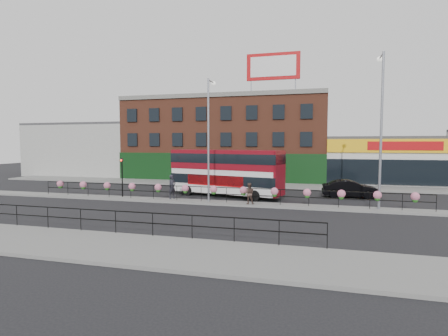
% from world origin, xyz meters
% --- Properties ---
extents(ground, '(120.00, 120.00, 0.00)m').
position_xyz_m(ground, '(0.00, 0.00, 0.00)').
color(ground, black).
rests_on(ground, ground).
extents(south_pavement, '(60.00, 4.00, 0.15)m').
position_xyz_m(south_pavement, '(0.00, -12.00, 0.07)').
color(south_pavement, slate).
rests_on(south_pavement, ground).
extents(north_pavement, '(60.00, 4.00, 0.15)m').
position_xyz_m(north_pavement, '(0.00, 12.00, 0.07)').
color(north_pavement, slate).
rests_on(north_pavement, ground).
extents(median, '(60.00, 1.60, 0.15)m').
position_xyz_m(median, '(0.00, 0.00, 0.07)').
color(median, slate).
rests_on(median, ground).
extents(yellow_line_inner, '(60.00, 0.10, 0.01)m').
position_xyz_m(yellow_line_inner, '(0.00, -9.70, 0.01)').
color(yellow_line_inner, gold).
rests_on(yellow_line_inner, ground).
extents(yellow_line_outer, '(60.00, 0.10, 0.01)m').
position_xyz_m(yellow_line_outer, '(0.00, -9.88, 0.01)').
color(yellow_line_outer, gold).
rests_on(yellow_line_outer, ground).
extents(brick_building, '(25.00, 12.21, 10.30)m').
position_xyz_m(brick_building, '(-4.00, 19.96, 5.13)').
color(brick_building, brown).
rests_on(brick_building, ground).
extents(supermarket, '(15.00, 12.25, 5.30)m').
position_xyz_m(supermarket, '(16.00, 19.90, 2.65)').
color(supermarket, silver).
rests_on(supermarket, ground).
extents(warehouse_west, '(15.50, 12.00, 7.30)m').
position_xyz_m(warehouse_west, '(-24.25, 20.00, 3.65)').
color(warehouse_west, '#9F9F9A').
rests_on(warehouse_west, ground).
extents(billboard, '(6.00, 0.29, 4.40)m').
position_xyz_m(billboard, '(2.50, 14.99, 13.18)').
color(billboard, '#AB0A0D').
rests_on(billboard, brick_building).
extents(median_railing, '(30.04, 0.56, 1.23)m').
position_xyz_m(median_railing, '(-0.00, 0.00, 1.05)').
color(median_railing, black).
rests_on(median_railing, median).
extents(south_railing, '(20.04, 0.05, 1.12)m').
position_xyz_m(south_railing, '(-2.00, -10.10, 0.96)').
color(south_railing, black).
rests_on(south_railing, south_pavement).
extents(double_decker_bus, '(10.15, 4.61, 3.99)m').
position_xyz_m(double_decker_bus, '(0.02, 3.62, 2.45)').
color(double_decker_bus, silver).
rests_on(double_decker_bus, ground).
extents(car, '(2.02, 4.67, 1.49)m').
position_xyz_m(car, '(10.21, 5.73, 0.74)').
color(car, black).
rests_on(car, ground).
extents(pedestrian_a, '(1.03, 0.97, 1.92)m').
position_xyz_m(pedestrian_a, '(-3.62, 0.52, 1.11)').
color(pedestrian_a, black).
rests_on(pedestrian_a, median).
extents(pedestrian_b, '(0.99, 0.90, 1.55)m').
position_xyz_m(pedestrian_b, '(2.77, -0.34, 0.92)').
color(pedestrian_b, '#4B372F').
rests_on(pedestrian_b, median).
extents(lamp_column_west, '(0.33, 1.62, 9.24)m').
position_xyz_m(lamp_column_west, '(-0.41, 0.26, 5.63)').
color(lamp_column_west, gray).
rests_on(lamp_column_west, median).
extents(lamp_column_east, '(0.38, 1.83, 10.45)m').
position_xyz_m(lamp_column_east, '(11.59, 0.40, 6.34)').
color(lamp_column_east, gray).
rests_on(lamp_column_east, median).
extents(traffic_light_median, '(0.15, 0.28, 3.65)m').
position_xyz_m(traffic_light_median, '(-8.00, 0.39, 2.47)').
color(traffic_light_median, black).
rests_on(traffic_light_median, median).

